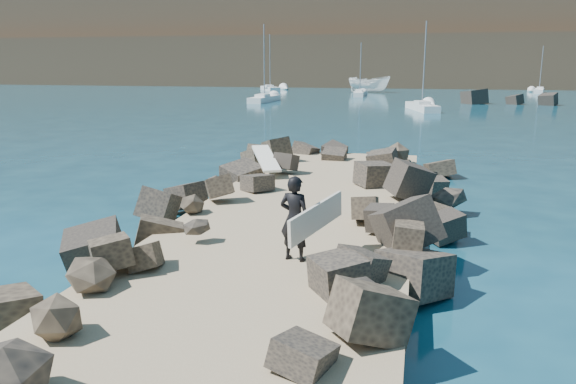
% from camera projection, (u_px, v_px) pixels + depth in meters
% --- Properties ---
extents(ground, '(800.00, 800.00, 0.00)m').
position_uv_depth(ground, '(297.00, 239.00, 14.94)').
color(ground, '#0F384C').
rests_on(ground, ground).
extents(jetty, '(6.00, 26.00, 0.60)m').
position_uv_depth(jetty, '(278.00, 252.00, 12.98)').
color(jetty, '#8C7759').
rests_on(jetty, ground).
extents(riprap_left, '(2.60, 22.00, 1.00)m').
position_uv_depth(riprap_left, '(171.00, 229.00, 14.05)').
color(riprap_left, black).
rests_on(riprap_left, ground).
extents(riprap_right, '(2.60, 22.00, 1.00)m').
position_uv_depth(riprap_right, '(407.00, 246.00, 12.76)').
color(riprap_right, black).
rests_on(riprap_right, ground).
extents(headland, '(360.00, 140.00, 32.00)m').
position_uv_depth(headland, '(450.00, 22.00, 160.90)').
color(headland, '#2D4919').
rests_on(headland, ground).
extents(surfboard_resting, '(1.69, 2.56, 0.08)m').
position_uv_depth(surfboard_resting, '(266.00, 161.00, 20.57)').
color(surfboard_resting, white).
rests_on(surfboard_resting, riprap_left).
extents(boat_imported, '(6.86, 3.35, 2.54)m').
position_uv_depth(boat_imported, '(369.00, 84.00, 87.71)').
color(boat_imported, white).
rests_on(boat_imported, ground).
extents(surfer_with_board, '(1.18, 2.11, 1.77)m').
position_uv_depth(surfer_with_board, '(298.00, 218.00, 11.38)').
color(surfer_with_board, black).
rests_on(surfer_with_board, jetty).
extents(sailboat_b, '(1.54, 6.09, 7.40)m').
position_uv_depth(sailboat_b, '(360.00, 94.00, 78.00)').
color(sailboat_b, white).
rests_on(sailboat_b, ground).
extents(sailboat_a, '(2.13, 7.68, 9.10)m').
position_uv_depth(sailboat_a, '(264.00, 99.00, 66.88)').
color(sailboat_a, white).
rests_on(sailboat_a, ground).
extents(sailboat_c, '(3.43, 7.29, 8.60)m').
position_uv_depth(sailboat_c, '(422.00, 107.00, 54.90)').
color(sailboat_c, white).
rests_on(sailboat_c, ground).
extents(sailboat_d, '(2.54, 6.01, 7.21)m').
position_uv_depth(sailboat_d, '(539.00, 91.00, 86.17)').
color(sailboat_d, white).
rests_on(sailboat_d, ground).
extents(sailboat_e, '(5.10, 7.66, 9.28)m').
position_uv_depth(sailboat_e, '(270.00, 88.00, 93.88)').
color(sailboat_e, white).
rests_on(sailboat_e, ground).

